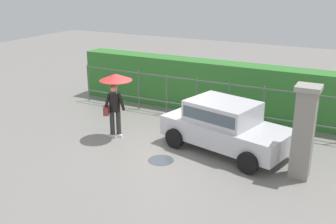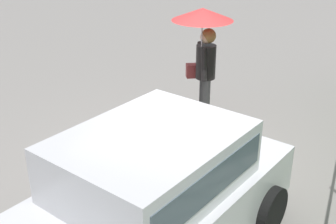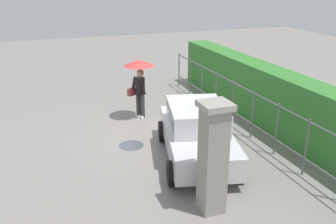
% 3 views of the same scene
% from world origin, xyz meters
% --- Properties ---
extents(ground_plane, '(40.00, 40.00, 0.00)m').
position_xyz_m(ground_plane, '(0.00, 0.00, 0.00)').
color(ground_plane, gray).
extents(car, '(3.99, 2.56, 1.48)m').
position_xyz_m(car, '(2.04, 0.48, 0.80)').
color(car, silver).
rests_on(car, ground).
extents(pedestrian, '(1.01, 1.01, 2.08)m').
position_xyz_m(pedestrian, '(-1.33, -0.15, 1.55)').
color(pedestrian, '#333333').
rests_on(pedestrian, ground).
extents(puddle_near, '(0.73, 0.73, 0.00)m').
position_xyz_m(puddle_near, '(0.73, -1.01, 0.00)').
color(puddle_near, '#4C545B').
rests_on(puddle_near, ground).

